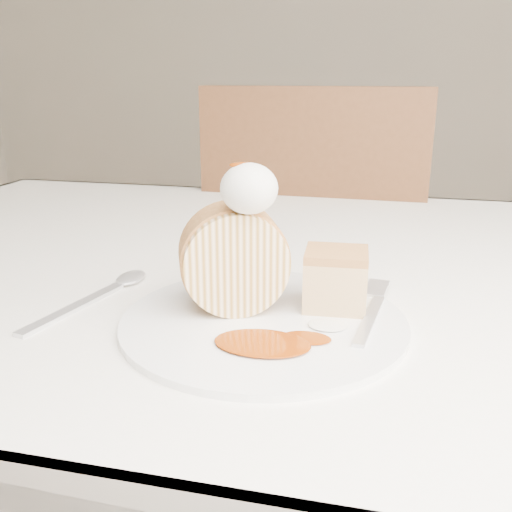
# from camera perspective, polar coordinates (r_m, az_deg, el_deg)

# --- Properties ---
(table) EXTENTS (1.40, 0.90, 0.75)m
(table) POSITION_cam_1_polar(r_m,az_deg,el_deg) (0.79, 2.51, -6.41)
(table) COLOR white
(table) RESTS_ON ground
(chair_far) EXTENTS (0.46, 0.46, 0.96)m
(chair_far) POSITION_cam_1_polar(r_m,az_deg,el_deg) (1.33, 6.01, -1.43)
(chair_far) COLOR brown
(chair_far) RESTS_ON ground
(plate) EXTENTS (0.30, 0.30, 0.01)m
(plate) POSITION_cam_1_polar(r_m,az_deg,el_deg) (0.56, 0.76, -6.56)
(plate) COLOR white
(plate) RESTS_ON table
(roulade_slice) EXTENTS (0.12, 0.09, 0.10)m
(roulade_slice) POSITION_cam_1_polar(r_m,az_deg,el_deg) (0.57, -2.21, -0.35)
(roulade_slice) COLOR beige
(roulade_slice) RESTS_ON plate
(cake_chunk) EXTENTS (0.07, 0.06, 0.05)m
(cake_chunk) POSITION_cam_1_polar(r_m,az_deg,el_deg) (0.59, 7.95, -2.65)
(cake_chunk) COLOR tan
(cake_chunk) RESTS_ON plate
(whipped_cream) EXTENTS (0.05, 0.05, 0.05)m
(whipped_cream) POSITION_cam_1_polar(r_m,az_deg,el_deg) (0.53, -0.69, 6.75)
(whipped_cream) COLOR white
(whipped_cream) RESTS_ON roulade_slice
(caramel_drizzle) EXTENTS (0.03, 0.02, 0.01)m
(caramel_drizzle) POSITION_cam_1_polar(r_m,az_deg,el_deg) (0.53, -1.27, 9.71)
(caramel_drizzle) COLOR #883105
(caramel_drizzle) RESTS_ON whipped_cream
(caramel_pool) EXTENTS (0.09, 0.06, 0.00)m
(caramel_pool) POSITION_cam_1_polar(r_m,az_deg,el_deg) (0.51, 0.62, -8.69)
(caramel_pool) COLOR #883105
(caramel_pool) RESTS_ON plate
(fork) EXTENTS (0.04, 0.17, 0.00)m
(fork) POSITION_cam_1_polar(r_m,az_deg,el_deg) (0.57, 11.28, -6.27)
(fork) COLOR silver
(fork) RESTS_ON plate
(spoon) EXTENTS (0.07, 0.18, 0.00)m
(spoon) POSITION_cam_1_polar(r_m,az_deg,el_deg) (0.63, -17.77, -4.99)
(spoon) COLOR silver
(spoon) RESTS_ON table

